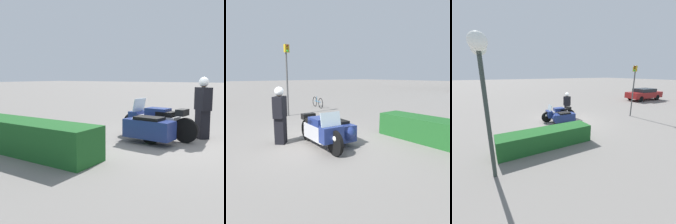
{
  "view_description": "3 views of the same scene",
  "coord_description": "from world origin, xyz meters",
  "views": [
    {
      "loc": [
        -2.82,
        7.23,
        1.83
      ],
      "look_at": [
        1.46,
        0.67,
        0.84
      ],
      "focal_mm": 45.0,
      "sensor_mm": 36.0,
      "label": 1
    },
    {
      "loc": [
        5.89,
        -3.83,
        2.17
      ],
      "look_at": [
        0.03,
        0.75,
        0.91
      ],
      "focal_mm": 35.0,
      "sensor_mm": 36.0,
      "label": 2
    },
    {
      "loc": [
        4.86,
        8.64,
        3.2
      ],
      "look_at": [
        0.67,
        0.75,
        0.88
      ],
      "focal_mm": 24.0,
      "sensor_mm": 36.0,
      "label": 3
    }
  ],
  "objects": [
    {
      "name": "ground_plane",
      "position": [
        0.0,
        0.0,
        0.0
      ],
      "size": [
        160.0,
        160.0,
        0.0
      ],
      "primitive_type": "plane",
      "color": "slate"
    },
    {
      "name": "police_motorcycle",
      "position": [
        0.58,
        0.01,
        0.48
      ],
      "size": [
        2.43,
        1.43,
        1.17
      ],
      "rotation": [
        0.0,
        0.0,
        -0.08
      ],
      "color": "black",
      "rests_on": "ground"
    },
    {
      "name": "officer_rider",
      "position": [
        -0.58,
        -1.1,
        0.96
      ],
      "size": [
        0.57,
        0.56,
        1.82
      ],
      "rotation": [
        0.0,
        0.0,
        0.81
      ],
      "color": "black",
      "rests_on": "ground"
    },
    {
      "name": "hedge_bush_curbside",
      "position": [
        2.65,
        2.8,
        0.39
      ],
      "size": [
        4.19,
        0.97,
        0.78
      ],
      "primitive_type": "cube",
      "color": "#1E5623",
      "rests_on": "ground"
    },
    {
      "name": "traffic_light_far",
      "position": [
        -4.87,
        1.21,
        2.42
      ],
      "size": [
        0.22,
        0.28,
        3.73
      ],
      "rotation": [
        0.0,
        0.0,
        0.18
      ],
      "color": "#4C4C4C",
      "rests_on": "ground"
    },
    {
      "name": "bicycle_parked",
      "position": [
        -6.64,
        4.19,
        0.34
      ],
      "size": [
        1.7,
        0.33,
        0.74
      ],
      "rotation": [
        0.0,
        0.0,
        -0.17
      ],
      "color": "black",
      "rests_on": "ground"
    }
  ]
}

